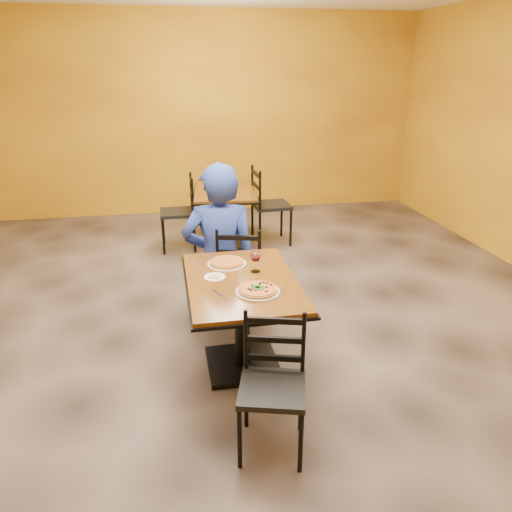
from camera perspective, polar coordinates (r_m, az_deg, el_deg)
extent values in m
cube|color=black|center=(4.39, -2.62, -9.08)|extent=(7.00, 8.00, 0.01)
cube|color=gold|center=(7.80, -7.20, 15.95)|extent=(7.00, 0.01, 3.00)
cube|color=#62380F|center=(3.61, -1.67, -3.00)|extent=(0.80, 1.20, 0.03)
cube|color=black|center=(3.62, -1.67, -3.36)|extent=(0.83, 1.23, 0.02)
cylinder|color=black|center=(3.78, -1.61, -8.05)|extent=(0.12, 0.12, 0.66)
cube|color=black|center=(3.96, -1.56, -12.46)|extent=(0.55, 0.55, 0.04)
cube|color=#62380F|center=(6.26, -3.68, 7.64)|extent=(0.86, 1.19, 0.03)
cube|color=black|center=(6.27, -3.68, 7.42)|extent=(0.89, 1.23, 0.02)
cylinder|color=black|center=(6.36, -3.61, 4.44)|extent=(0.11, 0.11, 0.66)
cube|color=black|center=(6.47, -3.53, 1.47)|extent=(0.56, 0.56, 0.04)
imported|color=navy|center=(4.47, -4.30, 1.75)|extent=(0.73, 0.52, 1.45)
cylinder|color=white|center=(3.41, 0.20, -4.16)|extent=(0.31, 0.31, 0.01)
cylinder|color=maroon|center=(3.40, 0.20, -3.92)|extent=(0.28, 0.28, 0.02)
cylinder|color=white|center=(3.88, -3.43, -0.91)|extent=(0.31, 0.31, 0.01)
cylinder|color=#C47025|center=(3.87, -3.44, -0.70)|extent=(0.28, 0.28, 0.02)
cylinder|color=white|center=(3.64, -4.84, -2.49)|extent=(0.16, 0.16, 0.01)
cylinder|color=tan|center=(3.64, -4.85, -2.36)|extent=(0.09, 0.09, 0.01)
cube|color=silver|center=(3.37, -4.20, -4.56)|extent=(0.09, 0.18, 0.00)
cube|color=silver|center=(3.40, 2.98, -4.32)|extent=(0.12, 0.18, 0.00)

